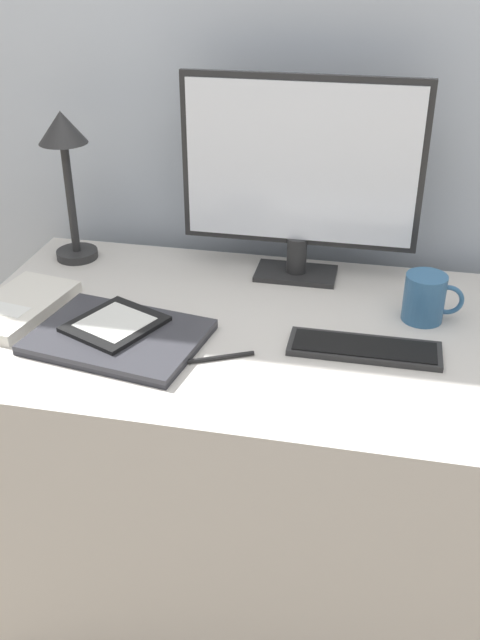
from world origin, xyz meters
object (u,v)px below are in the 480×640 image
(laptop, at_px, (119,337))
(keyboard, at_px, (364,348))
(ereader, at_px, (115,324))
(notebook, at_px, (18,306))
(pen, at_px, (220,357))
(desk_lamp, at_px, (65,156))
(coffee_mug, at_px, (425,298))
(monitor, at_px, (300,173))

(laptop, bearing_deg, keyboard, 7.27)
(ereader, height_order, notebook, ereader)
(laptop, bearing_deg, pen, -6.58)
(pen, bearing_deg, ereader, 168.03)
(keyboard, distance_m, desk_lamp, 0.83)
(laptop, bearing_deg, ereader, 121.88)
(laptop, relative_size, desk_lamp, 1.01)
(ereader, xyz_separation_m, pen, (0.23, -0.05, -0.02))
(keyboard, bearing_deg, pen, -162.22)
(ereader, height_order, coffee_mug, coffee_mug)
(keyboard, bearing_deg, laptop, -172.73)
(keyboard, height_order, notebook, notebook)
(keyboard, height_order, coffee_mug, coffee_mug)
(monitor, distance_m, pen, 0.48)
(monitor, xyz_separation_m, keyboard, (0.18, -0.31, -0.25))
(laptop, relative_size, pen, 2.92)
(monitor, xyz_separation_m, desk_lamp, (-0.55, -0.01, 0.01))
(keyboard, distance_m, laptop, 0.49)
(ereader, height_order, pen, ereader)
(notebook, distance_m, coffee_mug, 0.87)
(laptop, height_order, coffee_mug, coffee_mug)
(keyboard, distance_m, notebook, 0.74)
(notebook, bearing_deg, coffee_mug, 9.57)
(coffee_mug, bearing_deg, laptop, -160.09)
(monitor, bearing_deg, notebook, -151.78)
(keyboard, relative_size, ereader, 1.35)
(notebook, bearing_deg, ereader, -11.59)
(laptop, distance_m, ereader, 0.03)
(ereader, bearing_deg, laptop, -58.12)
(laptop, relative_size, ereader, 1.65)
(keyboard, xyz_separation_m, coffee_mug, (0.11, 0.16, 0.04))
(laptop, xyz_separation_m, pen, (0.22, -0.02, -0.01))
(desk_lamp, bearing_deg, pen, -40.30)
(laptop, distance_m, desk_lamp, 0.51)
(ereader, xyz_separation_m, coffee_mug, (0.62, 0.19, 0.03))
(desk_lamp, xyz_separation_m, coffee_mug, (0.85, -0.15, -0.21))
(laptop, distance_m, coffee_mug, 0.64)
(keyboard, height_order, laptop, laptop)
(monitor, distance_m, desk_lamp, 0.55)
(ereader, xyz_separation_m, desk_lamp, (-0.23, 0.34, 0.24))
(coffee_mug, height_order, pen, coffee_mug)
(laptop, xyz_separation_m, ereader, (-0.01, 0.02, 0.01))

